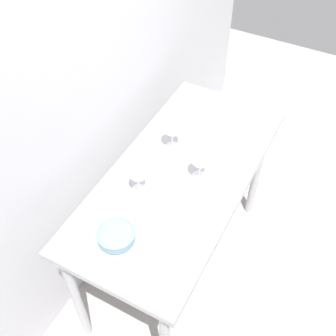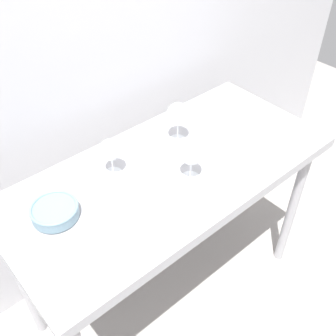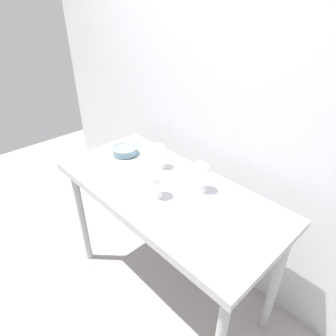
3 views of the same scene
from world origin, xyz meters
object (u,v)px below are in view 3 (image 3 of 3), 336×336
(wine_glass_far_right, at_px, (201,170))
(wine_glass_far_left, at_px, (159,151))
(wine_glass_near_center, at_px, (155,178))
(tasting_sheet_upper, at_px, (223,215))
(tasting_bowl, at_px, (125,150))

(wine_glass_far_right, height_order, wine_glass_far_left, wine_glass_far_right)
(wine_glass_far_right, distance_m, wine_glass_far_left, 0.34)
(wine_glass_near_center, xyz_separation_m, wine_glass_far_left, (-0.22, 0.22, -0.00))
(wine_glass_near_center, bearing_deg, tasting_sheet_upper, 22.25)
(wine_glass_far_right, xyz_separation_m, tasting_sheet_upper, (0.23, -0.07, -0.13))
(tasting_sheet_upper, height_order, tasting_bowl, tasting_bowl)
(wine_glass_far_left, bearing_deg, wine_glass_far_right, -0.53)
(wine_glass_near_center, height_order, wine_glass_far_left, wine_glass_near_center)
(wine_glass_near_center, distance_m, wine_glass_far_left, 0.31)
(wine_glass_near_center, relative_size, tasting_bowl, 0.97)
(wine_glass_far_right, bearing_deg, tasting_bowl, -175.26)
(wine_glass_near_center, relative_size, tasting_sheet_upper, 0.66)
(wine_glass_near_center, xyz_separation_m, tasting_bowl, (-0.51, 0.16, -0.09))
(wine_glass_far_right, bearing_deg, wine_glass_far_left, 179.47)
(wine_glass_far_right, relative_size, wine_glass_far_left, 1.11)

